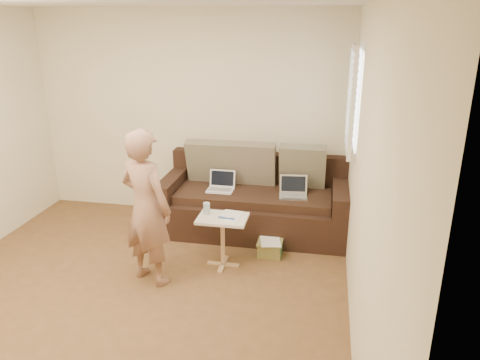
{
  "coord_description": "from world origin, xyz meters",
  "views": [
    {
      "loc": [
        1.69,
        -3.32,
        2.47
      ],
      "look_at": [
        0.8,
        1.4,
        0.78
      ],
      "focal_mm": 34.55,
      "sensor_mm": 36.0,
      "label": 1
    }
  ],
  "objects_px": {
    "person": "(146,208)",
    "striped_box": "(270,248)",
    "sofa": "(254,198)",
    "laptop_silver": "(293,197)",
    "laptop_white": "(220,191)",
    "drinking_glass": "(207,208)",
    "side_table": "(223,242)"
  },
  "relations": [
    {
      "from": "sofa",
      "to": "side_table",
      "type": "xyz_separation_m",
      "value": [
        -0.18,
        -0.9,
        -0.15
      ]
    },
    {
      "from": "person",
      "to": "drinking_glass",
      "type": "xyz_separation_m",
      "value": [
        0.47,
        0.46,
        -0.16
      ]
    },
    {
      "from": "person",
      "to": "striped_box",
      "type": "bearing_deg",
      "value": -124.77
    },
    {
      "from": "laptop_silver",
      "to": "striped_box",
      "type": "distance_m",
      "value": 0.66
    },
    {
      "from": "laptop_white",
      "to": "drinking_glass",
      "type": "relative_size",
      "value": 2.61
    },
    {
      "from": "sofa",
      "to": "striped_box",
      "type": "height_order",
      "value": "sofa"
    },
    {
      "from": "laptop_silver",
      "to": "drinking_glass",
      "type": "height_order",
      "value": "drinking_glass"
    },
    {
      "from": "laptop_silver",
      "to": "person",
      "type": "distance_m",
      "value": 1.77
    },
    {
      "from": "laptop_silver",
      "to": "person",
      "type": "height_order",
      "value": "person"
    },
    {
      "from": "laptop_silver",
      "to": "drinking_glass",
      "type": "relative_size",
      "value": 2.66
    },
    {
      "from": "side_table",
      "to": "drinking_glass",
      "type": "height_order",
      "value": "drinking_glass"
    },
    {
      "from": "side_table",
      "to": "striped_box",
      "type": "xyz_separation_m",
      "value": [
        0.46,
        0.32,
        -0.19
      ]
    },
    {
      "from": "sofa",
      "to": "laptop_silver",
      "type": "xyz_separation_m",
      "value": [
        0.48,
        -0.12,
        0.1
      ]
    },
    {
      "from": "sofa",
      "to": "drinking_glass",
      "type": "distance_m",
      "value": 0.94
    },
    {
      "from": "laptop_white",
      "to": "sofa",
      "type": "bearing_deg",
      "value": 11.49
    },
    {
      "from": "laptop_white",
      "to": "side_table",
      "type": "bearing_deg",
      "value": -74.79
    },
    {
      "from": "sofa",
      "to": "laptop_white",
      "type": "xyz_separation_m",
      "value": [
        -0.4,
        -0.08,
        0.1
      ]
    },
    {
      "from": "laptop_silver",
      "to": "striped_box",
      "type": "xyz_separation_m",
      "value": [
        -0.2,
        -0.45,
        -0.43
      ]
    },
    {
      "from": "sofa",
      "to": "laptop_silver",
      "type": "relative_size",
      "value": 6.9
    },
    {
      "from": "laptop_silver",
      "to": "person",
      "type": "bearing_deg",
      "value": -144.12
    },
    {
      "from": "laptop_white",
      "to": "drinking_glass",
      "type": "bearing_deg",
      "value": -86.83
    },
    {
      "from": "striped_box",
      "to": "drinking_glass",
      "type": "bearing_deg",
      "value": -157.37
    },
    {
      "from": "laptop_white",
      "to": "person",
      "type": "height_order",
      "value": "person"
    },
    {
      "from": "side_table",
      "to": "drinking_glass",
      "type": "distance_m",
      "value": 0.39
    },
    {
      "from": "side_table",
      "to": "striped_box",
      "type": "bearing_deg",
      "value": 34.96
    },
    {
      "from": "striped_box",
      "to": "laptop_silver",
      "type": "bearing_deg",
      "value": 66.17
    },
    {
      "from": "side_table",
      "to": "drinking_glass",
      "type": "xyz_separation_m",
      "value": [
        -0.18,
        0.05,
        0.34
      ]
    },
    {
      "from": "drinking_glass",
      "to": "striped_box",
      "type": "height_order",
      "value": "drinking_glass"
    },
    {
      "from": "laptop_silver",
      "to": "laptop_white",
      "type": "xyz_separation_m",
      "value": [
        -0.87,
        0.05,
        0.0
      ]
    },
    {
      "from": "sofa",
      "to": "drinking_glass",
      "type": "bearing_deg",
      "value": -113.32
    },
    {
      "from": "person",
      "to": "striped_box",
      "type": "relative_size",
      "value": 5.69
    },
    {
      "from": "laptop_white",
      "to": "person",
      "type": "distance_m",
      "value": 1.32
    }
  ]
}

